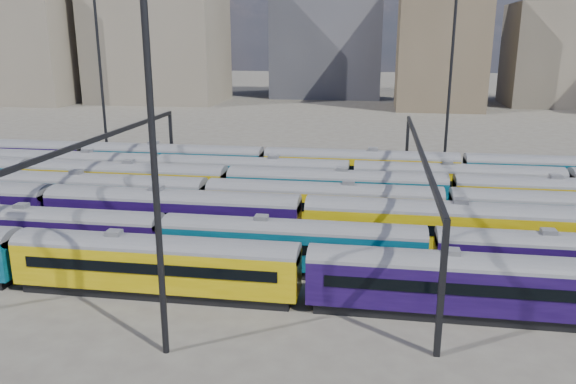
# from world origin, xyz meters

# --- Properties ---
(ground) EXTENTS (500.00, 500.00, 0.00)m
(ground) POSITION_xyz_m (0.00, 0.00, 0.00)
(ground) COLOR #48423C
(ground) RESTS_ON ground
(rake_0) EXTENTS (121.04, 2.95, 4.97)m
(rake_0) POSITION_xyz_m (1.87, -15.00, 2.61)
(rake_0) COLOR black
(rake_0) RESTS_ON ground
(rake_1) EXTENTS (119.73, 2.92, 4.91)m
(rake_1) POSITION_xyz_m (10.40, -10.00, 2.58)
(rake_1) COLOR black
(rake_1) RESTS_ON ground
(rake_2) EXTENTS (111.56, 3.27, 5.51)m
(rake_2) POSITION_xyz_m (-10.70, -5.00, 2.89)
(rake_2) COLOR black
(rake_2) RESTS_ON ground
(rake_3) EXTENTS (129.83, 3.16, 5.34)m
(rake_3) POSITION_xyz_m (12.56, 0.00, 2.80)
(rake_3) COLOR black
(rake_3) RESTS_ON ground
(rake_4) EXTENTS (131.47, 3.20, 5.41)m
(rake_4) POSITION_xyz_m (-8.53, 5.00, 2.84)
(rake_4) COLOR black
(rake_4) RESTS_ON ground
(rake_5) EXTENTS (129.46, 3.16, 5.32)m
(rake_5) POSITION_xyz_m (3.78, 10.00, 2.79)
(rake_5) COLOR black
(rake_5) RESTS_ON ground
(rake_6) EXTENTS (134.87, 3.29, 5.55)m
(rake_6) POSITION_xyz_m (-6.74, 15.00, 2.91)
(rake_6) COLOR black
(rake_6) RESTS_ON ground
(gantry_1) EXTENTS (0.35, 40.35, 8.03)m
(gantry_1) POSITION_xyz_m (-20.00, 0.00, 6.79)
(gantry_1) COLOR black
(gantry_1) RESTS_ON ground
(gantry_2) EXTENTS (0.35, 40.35, 8.03)m
(gantry_2) POSITION_xyz_m (10.00, 0.00, 6.79)
(gantry_2) COLOR black
(gantry_2) RESTS_ON ground
(mast_1) EXTENTS (1.40, 0.50, 25.60)m
(mast_1) POSITION_xyz_m (-30.00, 22.00, 13.97)
(mast_1) COLOR black
(mast_1) RESTS_ON ground
(mast_2) EXTENTS (1.40, 0.50, 25.60)m
(mast_2) POSITION_xyz_m (-5.00, -22.00, 13.97)
(mast_2) COLOR black
(mast_2) RESTS_ON ground
(mast_3) EXTENTS (1.40, 0.50, 25.60)m
(mast_3) POSITION_xyz_m (15.00, 24.00, 13.97)
(mast_3) COLOR black
(mast_3) RESTS_ON ground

